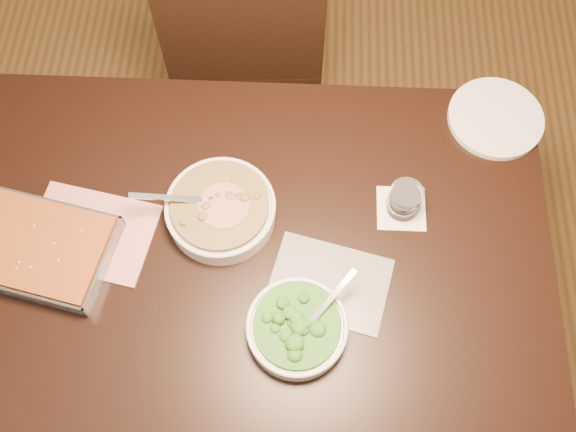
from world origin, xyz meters
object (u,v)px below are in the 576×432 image
object	(u,v)px
dinner_plate	(496,118)
chair_far	(245,32)
stew_bowl	(221,209)
table	(248,259)
wine_tumbler	(404,200)
broccoli_bowl	(297,328)
baking_dish	(41,249)

from	to	relation	value
dinner_plate	chair_far	bearing A→B (deg)	147.65
stew_bowl	chair_far	distance (m)	0.75
table	wine_tumbler	xyz separation A→B (m)	(0.36, 0.10, 0.14)
broccoli_bowl	wine_tumbler	distance (m)	0.38
chair_far	baking_dish	bearing A→B (deg)	61.00
broccoli_bowl	wine_tumbler	world-z (taller)	wine_tumbler
stew_bowl	broccoli_bowl	distance (m)	0.32
table	chair_far	bearing A→B (deg)	94.94
stew_bowl	baking_dish	bearing A→B (deg)	-164.39
baking_dish	wine_tumbler	world-z (taller)	wine_tumbler
baking_dish	chair_far	distance (m)	0.94
table	wine_tumbler	bearing A→B (deg)	16.13
stew_bowl	baking_dish	distance (m)	0.41
baking_dish	dinner_plate	world-z (taller)	baking_dish
table	baking_dish	world-z (taller)	baking_dish
stew_bowl	wine_tumbler	xyz separation A→B (m)	(0.42, 0.03, 0.01)
baking_dish	dinner_plate	bearing A→B (deg)	33.28
broccoli_bowl	wine_tumbler	bearing A→B (deg)	52.29
broccoli_bowl	baking_dish	size ratio (longest dim) A/B	0.62
broccoli_bowl	chair_far	world-z (taller)	chair_far
baking_dish	wine_tumbler	bearing A→B (deg)	22.55
table	stew_bowl	size ratio (longest dim) A/B	4.98
stew_bowl	wine_tumbler	world-z (taller)	stew_bowl
stew_bowl	dinner_plate	size ratio (longest dim) A/B	1.19
broccoli_bowl	baking_dish	bearing A→B (deg)	164.83
broccoli_bowl	baking_dish	distance (m)	0.60
table	dinner_plate	distance (m)	0.71
broccoli_bowl	dinner_plate	size ratio (longest dim) A/B	0.92
chair_far	wine_tumbler	bearing A→B (deg)	118.13
wine_tumbler	table	bearing A→B (deg)	-163.87
stew_bowl	chair_far	world-z (taller)	chair_far
stew_bowl	broccoli_bowl	bearing A→B (deg)	-55.46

